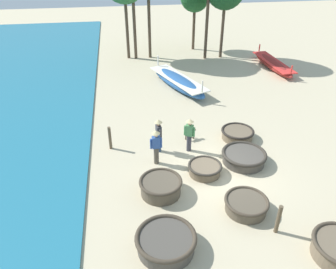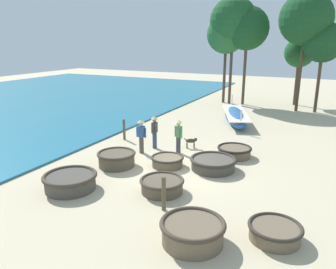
# 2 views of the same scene
# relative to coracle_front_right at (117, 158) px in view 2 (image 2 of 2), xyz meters

# --- Properties ---
(ground_plane) EXTENTS (80.00, 80.00, 0.00)m
(ground_plane) POSITION_rel_coracle_front_right_xyz_m (2.64, 0.86, -0.35)
(ground_plane) COLOR #C6B793
(coracle_front_right) EXTENTS (1.69, 1.69, 0.64)m
(coracle_front_right) POSITION_rel_coracle_front_right_xyz_m (0.00, 0.00, 0.00)
(coracle_front_right) COLOR brown
(coracle_front_right) RESTS_ON ground
(coracle_center) EXTENTS (1.49, 1.49, 0.46)m
(coracle_center) POSITION_rel_coracle_front_right_xyz_m (7.09, -2.69, -0.10)
(coracle_center) COLOR brown
(coracle_center) RESTS_ON ground
(coracle_far_left) EXTENTS (1.62, 1.62, 0.50)m
(coracle_far_left) POSITION_rel_coracle_front_right_xyz_m (2.95, -1.41, -0.07)
(coracle_far_left) COLOR brown
(coracle_far_left) RESTS_ON ground
(coracle_nearest) EXTENTS (1.44, 1.44, 0.46)m
(coracle_nearest) POSITION_rel_coracle_front_right_xyz_m (2.01, 0.95, -0.10)
(coracle_nearest) COLOR brown
(coracle_nearest) RESTS_ON ground
(coracle_weathered) EXTENTS (1.62, 1.62, 0.49)m
(coracle_weathered) POSITION_rel_coracle_front_right_xyz_m (4.32, 3.45, -0.08)
(coracle_weathered) COLOR brown
(coracle_weathered) RESTS_ON ground
(coracle_far_right) EXTENTS (1.80, 1.80, 0.64)m
(coracle_far_right) POSITION_rel_coracle_front_right_xyz_m (5.11, -3.82, 0.00)
(coracle_far_right) COLOR brown
(coracle_far_right) RESTS_ON ground
(coracle_tilted) EXTENTS (1.99, 1.99, 0.59)m
(coracle_tilted) POSITION_rel_coracle_front_right_xyz_m (-0.20, -2.68, -0.02)
(coracle_tilted) COLOR #4C473F
(coracle_tilted) RESTS_ON ground
(coracle_front_left) EXTENTS (1.98, 1.98, 0.52)m
(coracle_front_left) POSITION_rel_coracle_front_right_xyz_m (3.92, 1.47, -0.06)
(coracle_front_left) COLOR #4C473F
(coracle_front_left) RESTS_ON ground
(long_boat_blue_hull) EXTENTS (3.34, 6.04, 1.41)m
(long_boat_blue_hull) POSITION_rel_coracle_front_right_xyz_m (2.57, 10.26, 0.06)
(long_boat_blue_hull) COLOR #285693
(long_boat_blue_hull) RESTS_ON ground
(fisherman_with_hat) EXTENTS (0.53, 0.36, 1.67)m
(fisherman_with_hat) POSITION_rel_coracle_front_right_xyz_m (0.08, 2.00, 0.61)
(fisherman_with_hat) COLOR #4C473D
(fisherman_with_hat) RESTS_ON ground
(fisherman_crouching) EXTENTS (0.36, 0.53, 1.67)m
(fisherman_crouching) POSITION_rel_coracle_front_right_xyz_m (0.32, 2.93, 0.61)
(fisherman_crouching) COLOR #2D425B
(fisherman_crouching) RESTS_ON ground
(fisherman_by_coracle) EXTENTS (0.47, 0.36, 1.67)m
(fisherman_by_coracle) POSITION_rel_coracle_front_right_xyz_m (1.71, 2.77, 0.61)
(fisherman_by_coracle) COLOR #383842
(fisherman_by_coracle) RESTS_ON ground
(dog) EXTENTS (0.64, 0.40, 0.55)m
(dog) POSITION_rel_coracle_front_right_xyz_m (2.00, 3.75, 0.02)
(dog) COLOR #3D3328
(dog) RESTS_ON ground
(mooring_post_mid_beach) EXTENTS (0.14, 0.14, 1.16)m
(mooring_post_mid_beach) POSITION_rel_coracle_front_right_xyz_m (-1.91, 3.51, 0.23)
(mooring_post_mid_beach) COLOR brown
(mooring_post_mid_beach) RESTS_ON ground
(mooring_post_shoreline) EXTENTS (0.14, 0.14, 1.16)m
(mooring_post_shoreline) POSITION_rel_coracle_front_right_xyz_m (3.60, -2.56, 0.23)
(mooring_post_shoreline) COLOR brown
(mooring_post_shoreline) RESTS_ON ground
(tree_rightmost) EXTENTS (3.53, 3.53, 8.04)m
(tree_rightmost) POSITION_rel_coracle_front_right_xyz_m (1.45, 16.88, 5.91)
(tree_rightmost) COLOR #4C3D2D
(tree_rightmost) RESTS_ON ground
(tree_tall_back) EXTENTS (3.84, 3.84, 8.75)m
(tree_tall_back) POSITION_rel_coracle_front_right_xyz_m (5.89, 15.92, 6.46)
(tree_tall_back) COLOR #4C3D2D
(tree_tall_back) RESTS_ON ground
(tree_leftmost) EXTENTS (3.28, 3.28, 7.48)m
(tree_leftmost) POSITION_rel_coracle_front_right_xyz_m (-0.32, 17.00, 5.46)
(tree_leftmost) COLOR #4C3D2D
(tree_leftmost) RESTS_ON ground
(tree_center) EXTENTS (3.87, 3.87, 8.81)m
(tree_center) POSITION_rel_coracle_front_right_xyz_m (0.27, 16.84, 6.51)
(tree_center) COLOR #4C3D2D
(tree_center) RESTS_ON ground
(tree_left_mid) EXTENTS (2.92, 2.92, 6.64)m
(tree_left_mid) POSITION_rel_coracle_front_right_xyz_m (7.24, 16.04, 4.81)
(tree_left_mid) COLOR #4C3D2D
(tree_left_mid) RESTS_ON ground
(tree_right_mid) EXTENTS (2.45, 2.45, 5.59)m
(tree_right_mid) POSITION_rel_coracle_front_right_xyz_m (5.49, 18.62, 3.98)
(tree_right_mid) COLOR #4C3D2D
(tree_right_mid) RESTS_ON ground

